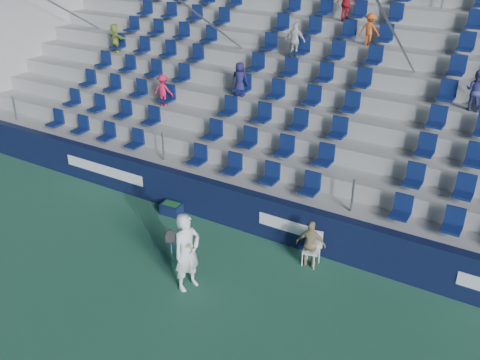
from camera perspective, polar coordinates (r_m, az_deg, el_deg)
name	(u,v)px	position (r m, az deg, el deg)	size (l,w,h in m)	color
ground	(172,287)	(13.05, -7.29, -11.26)	(70.00, 70.00, 0.00)	#2A6447
sponsor_wall	(240,209)	(14.85, 0.05, -3.10)	(24.00, 0.32, 1.20)	#0E1535
grandstand	(318,105)	(18.40, 8.34, 7.88)	(24.00, 8.17, 6.63)	gray
tennis_player	(187,252)	(12.45, -5.67, -7.66)	(0.72, 0.81, 1.95)	white
line_judge_chair	(313,245)	(13.58, 7.79, -6.93)	(0.47, 0.48, 0.90)	white
line_judge	(311,244)	(13.40, 7.57, -6.80)	(0.74, 0.31, 1.27)	tan
ball_bin	(171,208)	(15.85, -7.32, -3.00)	(0.63, 0.44, 0.34)	#0F1737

